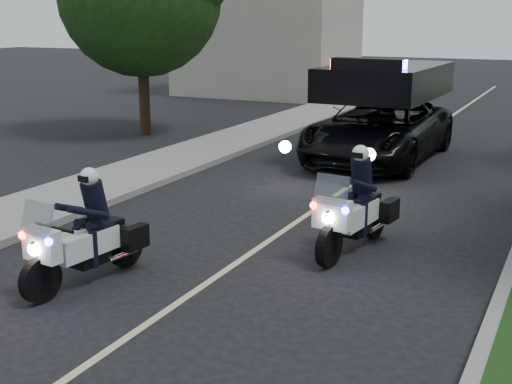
% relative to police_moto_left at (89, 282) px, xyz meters
% --- Properties ---
extents(ground, '(120.00, 120.00, 0.00)m').
position_rel_police_moto_left_xyz_m(ground, '(1.64, -1.59, 0.00)').
color(ground, black).
rests_on(ground, ground).
extents(curb_left, '(0.20, 60.00, 0.15)m').
position_rel_police_moto_left_xyz_m(curb_left, '(-2.46, 8.41, 0.07)').
color(curb_left, gray).
rests_on(curb_left, ground).
extents(sidewalk_left, '(2.00, 60.00, 0.16)m').
position_rel_police_moto_left_xyz_m(sidewalk_left, '(-3.56, 8.41, 0.08)').
color(sidewalk_left, gray).
rests_on(sidewalk_left, ground).
extents(building_far, '(8.00, 6.00, 7.00)m').
position_rel_police_moto_left_xyz_m(building_far, '(-8.36, 24.41, 3.50)').
color(building_far, '#A8A396').
rests_on(building_far, ground).
extents(lane_marking, '(0.12, 50.00, 0.01)m').
position_rel_police_moto_left_xyz_m(lane_marking, '(1.64, 8.41, 0.00)').
color(lane_marking, '#BFB78C').
rests_on(lane_marking, ground).
extents(police_moto_left, '(0.98, 2.15, 1.77)m').
position_rel_police_moto_left_xyz_m(police_moto_left, '(0.00, 0.00, 0.00)').
color(police_moto_left, silver).
rests_on(police_moto_left, ground).
extents(police_moto_right, '(1.02, 2.24, 1.83)m').
position_rel_police_moto_left_xyz_m(police_moto_right, '(3.17, 3.14, 0.00)').
color(police_moto_right, silver).
rests_on(police_moto_right, ground).
extents(police_suv, '(3.09, 6.39, 3.07)m').
position_rel_police_moto_left_xyz_m(police_suv, '(1.40, 10.76, 0.00)').
color(police_suv, black).
rests_on(police_suv, ground).
extents(bicycle, '(0.67, 1.65, 0.85)m').
position_rel_police_moto_left_xyz_m(bicycle, '(-0.67, 18.45, 0.00)').
color(bicycle, black).
rests_on(bicycle, ground).
extents(cyclist, '(0.64, 0.45, 1.72)m').
position_rel_police_moto_left_xyz_m(cyclist, '(-0.67, 18.45, 0.00)').
color(cyclist, black).
rests_on(cyclist, ground).
extents(tree_left_near, '(5.70, 5.70, 8.91)m').
position_rel_police_moto_left_xyz_m(tree_left_near, '(-6.91, 11.51, 0.00)').
color(tree_left_near, '#1A3E14').
rests_on(tree_left_near, ground).
extents(tree_left_far, '(8.39, 8.39, 12.68)m').
position_rel_police_moto_left_xyz_m(tree_left_far, '(-7.91, 24.99, 0.00)').
color(tree_left_far, black).
rests_on(tree_left_far, ground).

